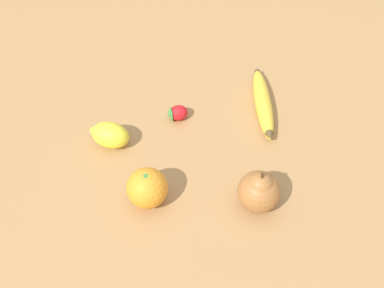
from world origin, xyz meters
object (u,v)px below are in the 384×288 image
(strawberry, at_px, (177,113))
(lemon, at_px, (110,135))
(orange, at_px, (147,188))
(pear, at_px, (259,190))
(banana, at_px, (263,103))

(strawberry, relative_size, lemon, 0.60)
(orange, bearing_deg, pear, 126.37)
(pear, distance_m, strawberry, 0.27)
(lemon, bearing_deg, strawberry, 156.95)
(orange, xyz_separation_m, lemon, (-0.05, -0.15, -0.01))
(pear, xyz_separation_m, strawberry, (-0.07, -0.26, -0.03))
(pear, height_order, lemon, pear)
(pear, relative_size, strawberry, 1.74)
(banana, bearing_deg, strawberry, -83.46)
(banana, distance_m, orange, 0.34)
(banana, xyz_separation_m, pear, (0.22, 0.13, 0.03))
(banana, distance_m, pear, 0.25)
(orange, relative_size, pear, 0.79)
(strawberry, bearing_deg, lemon, 15.10)
(pear, bearing_deg, strawberry, -105.99)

